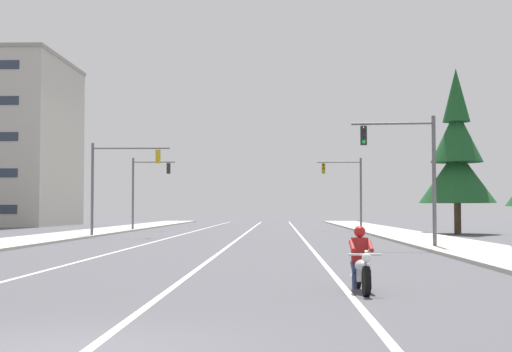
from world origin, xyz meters
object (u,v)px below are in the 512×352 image
at_px(traffic_signal_near_right, 411,162).
at_px(traffic_signal_mid_left, 145,183).
at_px(conifer_tree_right_verge_far, 457,158).
at_px(traffic_signal_near_left, 115,174).
at_px(traffic_signal_mid_right, 348,183).
at_px(motorcycle_with_rider, 361,265).

xyz_separation_m(traffic_signal_near_right, traffic_signal_mid_left, (-17.58, 27.24, -0.01)).
relative_size(traffic_signal_near_right, conifer_tree_right_verge_far, 0.50).
bearing_deg(traffic_signal_near_left, traffic_signal_mid_right, 40.76).
xyz_separation_m(traffic_signal_near_right, traffic_signal_near_left, (-16.95, 13.31, 0.08)).
xyz_separation_m(traffic_signal_mid_right, conifer_tree_right_verge_far, (7.27, -7.82, 1.62)).
distance_m(traffic_signal_near_left, traffic_signal_mid_right, 22.12).
height_order(traffic_signal_near_right, traffic_signal_mid_right, same).
relative_size(motorcycle_with_rider, traffic_signal_near_left, 0.35).
height_order(traffic_signal_near_right, traffic_signal_mid_left, same).
bearing_deg(traffic_signal_near_left, traffic_signal_near_right, -38.13).
relative_size(motorcycle_with_rider, traffic_signal_mid_right, 0.35).
bearing_deg(conifer_tree_right_verge_far, traffic_signal_mid_left, 163.46).
height_order(motorcycle_with_rider, conifer_tree_right_verge_far, conifer_tree_right_verge_far).
bearing_deg(traffic_signal_mid_left, motorcycle_with_rider, -73.58).
relative_size(traffic_signal_near_left, traffic_signal_mid_right, 1.00).
height_order(traffic_signal_near_left, traffic_signal_mid_right, same).
bearing_deg(traffic_signal_mid_left, traffic_signal_near_left, -87.44).
distance_m(motorcycle_with_rider, traffic_signal_near_right, 18.52).
xyz_separation_m(traffic_signal_mid_left, conifer_tree_right_verge_far, (24.64, -7.32, 1.63)).
bearing_deg(traffic_signal_near_left, motorcycle_with_rider, -67.85).
distance_m(traffic_signal_near_right, traffic_signal_near_left, 21.55).
distance_m(traffic_signal_near_left, traffic_signal_mid_left, 13.95).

